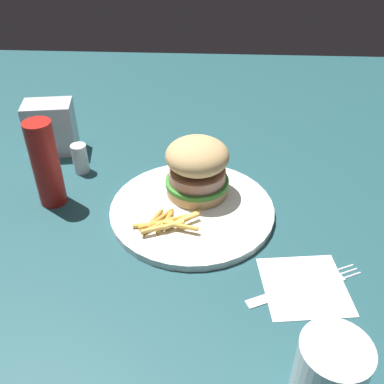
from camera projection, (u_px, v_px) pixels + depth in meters
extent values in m
plane|color=#1E474C|center=(183.00, 222.00, 0.70)|extent=(1.60, 1.60, 0.00)
cylinder|color=white|center=(192.00, 210.00, 0.71)|extent=(0.27, 0.27, 0.01)
cylinder|color=tan|center=(197.00, 188.00, 0.74)|extent=(0.10, 0.10, 0.02)
cylinder|color=#387F2D|center=(197.00, 181.00, 0.73)|extent=(0.11, 0.11, 0.01)
cylinder|color=tan|center=(197.00, 175.00, 0.72)|extent=(0.09, 0.09, 0.02)
ellipsoid|color=tan|center=(197.00, 156.00, 0.70)|extent=(0.10, 0.10, 0.05)
cylinder|color=gold|center=(163.00, 222.00, 0.67)|extent=(0.04, 0.07, 0.01)
cylinder|color=gold|center=(157.00, 226.00, 0.67)|extent=(0.04, 0.05, 0.01)
cylinder|color=gold|center=(160.00, 218.00, 0.68)|extent=(0.05, 0.04, 0.01)
cylinder|color=gold|center=(154.00, 219.00, 0.68)|extent=(0.05, 0.02, 0.01)
cylinder|color=gold|center=(153.00, 224.00, 0.67)|extent=(0.02, 0.06, 0.01)
cylinder|color=#E5B251|center=(179.00, 220.00, 0.68)|extent=(0.05, 0.06, 0.01)
cylinder|color=#E5B251|center=(182.00, 221.00, 0.67)|extent=(0.04, 0.05, 0.01)
cylinder|color=gold|center=(181.00, 226.00, 0.66)|extent=(0.02, 0.05, 0.01)
cylinder|color=#E5B251|center=(163.00, 227.00, 0.65)|extent=(0.03, 0.07, 0.01)
cylinder|color=gold|center=(165.00, 222.00, 0.67)|extent=(0.05, 0.02, 0.01)
cube|color=white|center=(304.00, 286.00, 0.59)|extent=(0.12, 0.12, 0.00)
cube|color=silver|center=(284.00, 291.00, 0.58)|extent=(0.06, 0.11, 0.00)
cube|color=silver|center=(330.00, 276.00, 0.60)|extent=(0.04, 0.04, 0.00)
cylinder|color=silver|center=(353.00, 274.00, 0.60)|extent=(0.01, 0.03, 0.00)
cylinder|color=silver|center=(349.00, 270.00, 0.61)|extent=(0.01, 0.03, 0.00)
cylinder|color=silver|center=(345.00, 266.00, 0.61)|extent=(0.01, 0.03, 0.00)
cylinder|color=silver|center=(328.00, 378.00, 0.43)|extent=(0.07, 0.07, 0.10)
cylinder|color=black|center=(326.00, 383.00, 0.43)|extent=(0.06, 0.06, 0.08)
cube|color=#B7BABF|center=(51.00, 128.00, 0.85)|extent=(0.07, 0.10, 0.10)
cylinder|color=#B21914|center=(46.00, 164.00, 0.70)|extent=(0.04, 0.04, 0.15)
cylinder|color=white|center=(80.00, 158.00, 0.80)|extent=(0.03, 0.03, 0.06)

